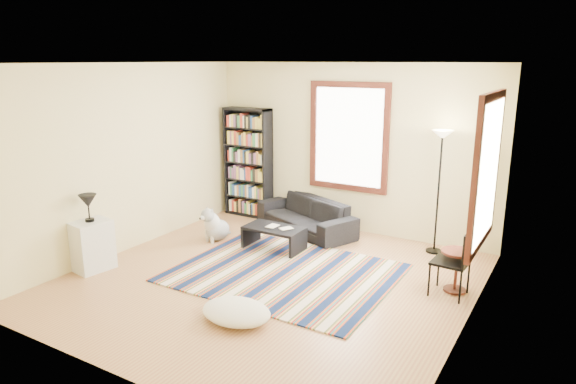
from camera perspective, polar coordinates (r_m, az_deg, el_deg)
The scene contains 21 objects.
floor at distance 6.93m, azimuth -2.14°, elevation -10.14°, with size 5.00×5.00×0.10m, color tan.
ceiling at distance 6.30m, azimuth -2.39°, elevation 14.58°, with size 5.00×5.00×0.10m, color white.
wall_back at distance 8.68m, azimuth 6.93°, elevation 4.85°, with size 5.00×0.10×2.80m, color beige.
wall_front at distance 4.62m, azimuth -19.71°, elevation -4.57°, with size 5.00×0.10×2.80m, color beige.
wall_left at distance 8.11m, azimuth -17.62°, elevation 3.59°, with size 0.10×5.00×2.80m, color beige.
wall_right at distance 5.55m, azimuth 20.46°, elevation -1.47°, with size 0.10×5.00×2.80m, color beige.
window_back at distance 8.57m, azimuth 6.75°, elevation 6.09°, with size 1.20×0.06×1.60m, color white.
window_right at distance 6.29m, azimuth 21.26°, elevation 2.13°, with size 0.06×1.20×1.60m, color white.
rug at distance 7.11m, azimuth -0.41°, elevation -8.94°, with size 2.89×2.31×0.02m, color #0D1C41.
sofa at distance 8.74m, azimuth 1.99°, elevation -2.57°, with size 1.89×0.74×0.55m, color black.
bookshelf at distance 9.49m, azimuth -4.45°, elevation 3.28°, with size 0.90×0.30×2.00m, color black.
coffee_table at distance 7.91m, azimuth -1.57°, elevation -5.15°, with size 0.90×0.50×0.36m, color black.
book_a at distance 7.90m, azimuth -2.19°, elevation -3.73°, with size 0.15×0.20×0.02m, color beige.
book_b at distance 7.82m, azimuth -0.45°, elevation -3.94°, with size 0.14×0.19×0.01m, color beige.
floor_cushion at distance 5.93m, azimuth -5.76°, elevation -13.09°, with size 0.83×0.62×0.21m, color silver.
floor_lamp at distance 7.89m, azimuth 16.35°, elevation -0.10°, with size 0.30×0.30×1.86m, color black, non-canonical shape.
side_table at distance 6.84m, azimuth 18.18°, elevation -8.34°, with size 0.40×0.40×0.54m, color #4C1A13.
folding_chair at distance 6.66m, azimuth 17.58°, elevation -7.44°, with size 0.42×0.40×0.86m, color black.
white_cabinet at distance 7.62m, azimuth -20.92°, elevation -5.58°, with size 0.38×0.50×0.70m, color silver.
table_lamp at distance 7.46m, azimuth -21.29°, elevation -1.67°, with size 0.24×0.24×0.38m, color black, non-canonical shape.
dog at distance 8.37m, azimuth -7.87°, elevation -3.46°, with size 0.40×0.56×0.56m, color silver, non-canonical shape.
Camera 1 is at (3.42, -5.29, 2.84)m, focal length 32.00 mm.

